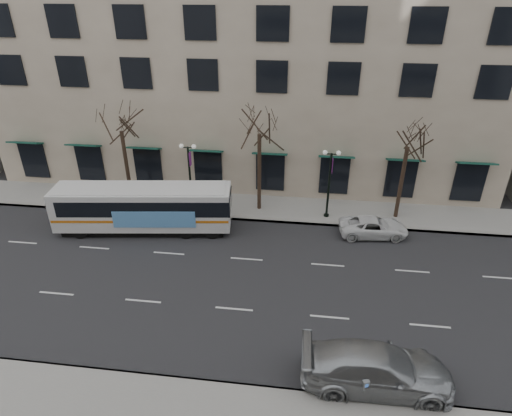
% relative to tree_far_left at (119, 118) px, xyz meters
% --- Properties ---
extents(ground, '(160.00, 160.00, 0.00)m').
position_rel_tree_far_left_xyz_m(ground, '(10.00, -8.80, -6.70)').
color(ground, black).
rests_on(ground, ground).
extents(sidewalk_far, '(80.00, 4.00, 0.15)m').
position_rel_tree_far_left_xyz_m(sidewalk_far, '(15.00, 0.20, -6.62)').
color(sidewalk_far, gray).
rests_on(sidewalk_far, ground).
extents(building_hotel, '(40.00, 20.00, 24.00)m').
position_rel_tree_far_left_xyz_m(building_hotel, '(8.00, 12.20, 5.30)').
color(building_hotel, tan).
rests_on(building_hotel, ground).
extents(tree_far_left, '(3.60, 3.60, 8.34)m').
position_rel_tree_far_left_xyz_m(tree_far_left, '(0.00, 0.00, 0.00)').
color(tree_far_left, black).
rests_on(tree_far_left, ground).
extents(tree_far_mid, '(3.60, 3.60, 8.55)m').
position_rel_tree_far_left_xyz_m(tree_far_mid, '(10.00, 0.00, 0.21)').
color(tree_far_mid, black).
rests_on(tree_far_mid, ground).
extents(tree_far_right, '(3.60, 3.60, 8.06)m').
position_rel_tree_far_left_xyz_m(tree_far_right, '(20.00, 0.00, -0.28)').
color(tree_far_right, black).
rests_on(tree_far_right, ground).
extents(lamp_post_left, '(1.22, 0.45, 5.21)m').
position_rel_tree_far_left_xyz_m(lamp_post_left, '(5.01, -0.60, -3.75)').
color(lamp_post_left, black).
rests_on(lamp_post_left, ground).
extents(lamp_post_right, '(1.22, 0.45, 5.21)m').
position_rel_tree_far_left_xyz_m(lamp_post_right, '(15.01, -0.60, -3.75)').
color(lamp_post_right, black).
rests_on(lamp_post_right, ground).
extents(city_bus, '(12.10, 4.04, 3.22)m').
position_rel_tree_far_left_xyz_m(city_bus, '(2.62, -3.82, -4.94)').
color(city_bus, silver).
rests_on(city_bus, ground).
extents(silver_car, '(6.44, 2.71, 1.86)m').
position_rel_tree_far_left_xyz_m(silver_car, '(16.81, -15.00, -5.77)').
color(silver_car, '#9FA2A6').
rests_on(silver_car, ground).
extents(white_pickup, '(4.77, 2.57, 1.27)m').
position_rel_tree_far_left_xyz_m(white_pickup, '(18.09, -2.60, -6.06)').
color(white_pickup, white).
rests_on(white_pickup, ground).
extents(pay_station, '(0.31, 0.25, 1.23)m').
position_rel_tree_far_left_xyz_m(pay_station, '(16.21, -16.10, -5.66)').
color(pay_station, slate).
rests_on(pay_station, sidewalk_near).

